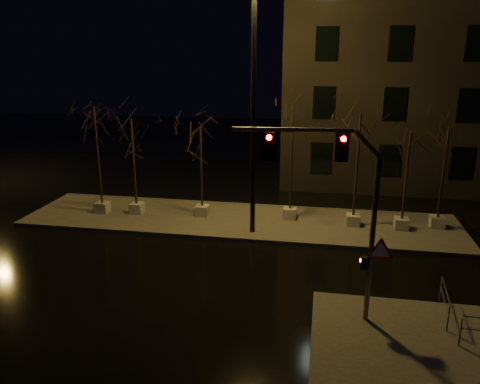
# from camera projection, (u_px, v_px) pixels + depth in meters

# --- Properties ---
(ground) EXTENTS (90.00, 90.00, 0.00)m
(ground) POSITION_uv_depth(u_px,v_px,m) (211.00, 274.00, 18.32)
(ground) COLOR black
(ground) RESTS_ON ground
(median) EXTENTS (22.00, 5.00, 0.15)m
(median) POSITION_uv_depth(u_px,v_px,m) (239.00, 220.00, 23.96)
(median) COLOR #46443E
(median) RESTS_ON ground
(sidewalk_corner) EXTENTS (7.00, 5.00, 0.15)m
(sidewalk_corner) POSITION_uv_depth(u_px,v_px,m) (431.00, 345.00, 13.73)
(sidewalk_corner) COLOR #46443E
(sidewalk_corner) RESTS_ON ground
(building) EXTENTS (25.00, 12.00, 15.00)m
(building) POSITION_uv_depth(u_px,v_px,m) (480.00, 66.00, 30.77)
(building) COLOR black
(building) RESTS_ON ground
(tree_0) EXTENTS (1.80, 1.80, 5.73)m
(tree_0) POSITION_uv_depth(u_px,v_px,m) (96.00, 131.00, 23.70)
(tree_0) COLOR #A6A59B
(tree_0) RESTS_ON median
(tree_1) EXTENTS (1.80, 1.80, 5.12)m
(tree_1) POSITION_uv_depth(u_px,v_px,m) (132.00, 141.00, 23.71)
(tree_1) COLOR #A6A59B
(tree_1) RESTS_ON median
(tree_2) EXTENTS (1.80, 1.80, 4.76)m
(tree_2) POSITION_uv_depth(u_px,v_px,m) (201.00, 148.00, 23.42)
(tree_2) COLOR #A6A59B
(tree_2) RESTS_ON median
(tree_3) EXTENTS (1.80, 1.80, 5.88)m
(tree_3) POSITION_uv_depth(u_px,v_px,m) (292.00, 132.00, 22.76)
(tree_3) COLOR #A6A59B
(tree_3) RESTS_ON median
(tree_4) EXTENTS (1.80, 1.80, 5.60)m
(tree_4) POSITION_uv_depth(u_px,v_px,m) (359.00, 140.00, 21.85)
(tree_4) COLOR #A6A59B
(tree_4) RESTS_ON median
(tree_5) EXTENTS (1.80, 1.80, 4.86)m
(tree_5) POSITION_uv_depth(u_px,v_px,m) (409.00, 154.00, 21.51)
(tree_5) COLOR #A6A59B
(tree_5) RESTS_ON median
(tree_6) EXTENTS (1.80, 1.80, 5.03)m
(tree_6) POSITION_uv_depth(u_px,v_px,m) (446.00, 150.00, 21.68)
(tree_6) COLOR #A6A59B
(tree_6) RESTS_ON median
(traffic_signal_mast) EXTENTS (4.99, 0.46, 6.10)m
(traffic_signal_mast) POSITION_uv_depth(u_px,v_px,m) (342.00, 198.00, 13.91)
(traffic_signal_mast) COLOR #585A5F
(traffic_signal_mast) RESTS_ON sidewalk_corner
(streetlight_main) EXTENTS (2.84, 0.46, 11.38)m
(streetlight_main) POSITION_uv_depth(u_px,v_px,m) (254.00, 91.00, 20.38)
(streetlight_main) COLOR black
(streetlight_main) RESTS_ON median
(guard_rail_b) EXTENTS (0.23, 1.94, 0.92)m
(guard_rail_b) POSITION_uv_depth(u_px,v_px,m) (445.00, 298.00, 15.01)
(guard_rail_b) COLOR #585A5F
(guard_rail_b) RESTS_ON sidewalk_corner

